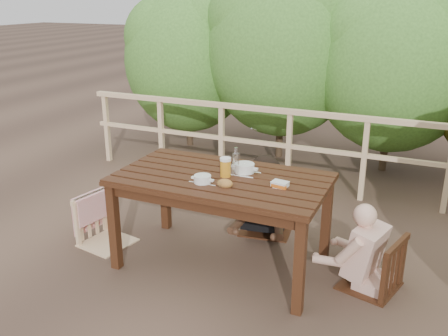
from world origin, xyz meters
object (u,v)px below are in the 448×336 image
at_px(woman, 269,170).
at_px(soup_near, 203,180).
at_px(chair_far, 268,184).
at_px(beer_glass, 226,168).
at_px(table, 222,222).
at_px(chair_left, 104,201).
at_px(soup_far, 245,169).
at_px(chair_right, 374,238).
at_px(bread_roll, 225,184).
at_px(tumbler, 221,185).
at_px(bottle, 236,162).
at_px(butter_tub, 280,185).
at_px(diner_right, 380,223).

height_order(woman, soup_near, woman).
distance_m(chair_far, beer_glass, 0.90).
relative_size(table, chair_left, 1.98).
distance_m(table, soup_far, 0.51).
relative_size(chair_right, bread_roll, 6.99).
bearing_deg(soup_far, chair_right, -0.57).
relative_size(chair_left, tumbler, 13.58).
distance_m(chair_right, soup_far, 1.21).
xyz_separation_m(soup_near, bottle, (0.17, 0.29, 0.09)).
relative_size(table, bread_roll, 13.94).
bearing_deg(butter_tub, diner_right, 21.56).
height_order(tumbler, butter_tub, tumbler).
height_order(diner_right, tumbler, diner_right).
xyz_separation_m(table, bottle, (0.09, 0.09, 0.54)).
bearing_deg(diner_right, table, 112.34).
bearing_deg(diner_right, beer_glass, 112.05).
xyz_separation_m(bread_roll, butter_tub, (0.40, 0.18, -0.01)).
distance_m(chair_far, bread_roll, 1.07).
bearing_deg(woman, chair_right, 142.27).
height_order(chair_left, bread_roll, chair_left).
xyz_separation_m(chair_right, woman, (-1.13, 0.67, 0.20)).
height_order(table, diner_right, diner_right).
bearing_deg(bread_roll, chair_left, 176.07).
height_order(diner_right, soup_far, diner_right).
height_order(beer_glass, bottle, bottle).
bearing_deg(diner_right, bread_roll, 122.11).
bearing_deg(beer_glass, chair_right, 6.86).
bearing_deg(chair_far, soup_far, -97.46).
bearing_deg(bottle, bread_roll, -84.55).
bearing_deg(beer_glass, table, -161.70).
height_order(chair_left, tumbler, chair_left).
bearing_deg(beer_glass, bread_roll, -66.98).
xyz_separation_m(chair_far, tumbler, (-0.05, -1.03, 0.36)).
xyz_separation_m(chair_left, chair_far, (1.32, 0.91, 0.05)).
height_order(chair_left, diner_right, diner_right).
xyz_separation_m(soup_near, soup_far, (0.22, 0.37, 0.01)).
xyz_separation_m(chair_left, butter_tub, (1.70, 0.09, 0.40)).
bearing_deg(soup_far, bread_roll, -93.38).
bearing_deg(butter_tub, soup_near, -154.96).
distance_m(diner_right, tumbler, 1.30).
xyz_separation_m(soup_far, bread_roll, (-0.02, -0.37, -0.01)).
bearing_deg(chair_right, soup_near, -59.73).
relative_size(table, tumbler, 26.88).
distance_m(woman, butter_tub, 0.95).
xyz_separation_m(diner_right, bottle, (-1.21, -0.07, 0.37)).
height_order(chair_right, bread_roll, bread_roll).
bearing_deg(beer_glass, chair_far, 81.93).
relative_size(woman, butter_tub, 9.79).
height_order(chair_far, butter_tub, chair_far).
height_order(beer_glass, butter_tub, beer_glass).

